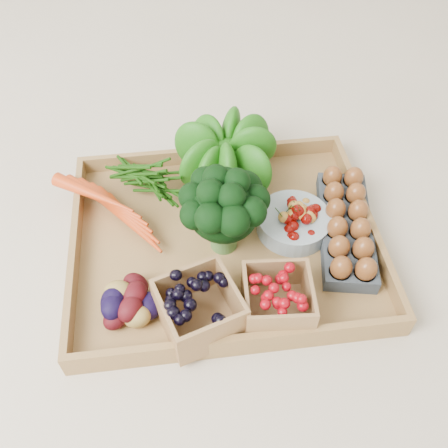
{
  "coord_description": "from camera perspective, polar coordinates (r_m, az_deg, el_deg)",
  "views": [
    {
      "loc": [
        -0.07,
        -0.57,
        0.74
      ],
      "look_at": [
        0.0,
        0.0,
        0.06
      ],
      "focal_mm": 40.0,
      "sensor_mm": 36.0,
      "label": 1
    }
  ],
  "objects": [
    {
      "name": "tray",
      "position": [
        0.93,
        -0.0,
        -2.1
      ],
      "size": [
        0.55,
        0.45,
        0.01
      ],
      "primitive_type": "cube",
      "color": "olive",
      "rests_on": "ground"
    },
    {
      "name": "punnet_blackberry",
      "position": [
        0.79,
        -2.83,
        -9.67
      ],
      "size": [
        0.15,
        0.15,
        0.08
      ],
      "primitive_type": "cube",
      "rotation": [
        0.0,
        0.0,
        0.31
      ],
      "color": "black",
      "rests_on": "tray"
    },
    {
      "name": "potatoes",
      "position": [
        0.82,
        -11.36,
        -8.49
      ],
      "size": [
        0.12,
        0.12,
        0.07
      ],
      "primitive_type": null,
      "color": "#36080D",
      "rests_on": "tray"
    },
    {
      "name": "egg_carton",
      "position": [
        0.95,
        13.68,
        -0.52
      ],
      "size": [
        0.14,
        0.28,
        0.03
      ],
      "primitive_type": "cube",
      "rotation": [
        0.0,
        0.0,
        -0.2
      ],
      "color": "#333A41",
      "rests_on": "tray"
    },
    {
      "name": "carrots",
      "position": [
        0.96,
        -11.74,
        1.38
      ],
      "size": [
        0.19,
        0.13,
        0.04
      ],
      "primitive_type": null,
      "color": "red",
      "rests_on": "tray"
    },
    {
      "name": "punnet_raspberry",
      "position": [
        0.81,
        6.12,
        -8.59
      ],
      "size": [
        0.12,
        0.12,
        0.07
      ],
      "primitive_type": "cube",
      "rotation": [
        0.0,
        0.0,
        -0.08
      ],
      "color": "maroon",
      "rests_on": "tray"
    },
    {
      "name": "cherry_bowl",
      "position": [
        0.94,
        7.93,
        0.16
      ],
      "size": [
        0.14,
        0.14,
        0.04
      ],
      "primitive_type": "cylinder",
      "color": "#8C9EA5",
      "rests_on": "tray"
    },
    {
      "name": "ground",
      "position": [
        0.94,
        -0.0,
        -2.38
      ],
      "size": [
        4.0,
        4.0,
        0.0
      ],
      "primitive_type": "plane",
      "color": "beige",
      "rests_on": "ground"
    },
    {
      "name": "broccoli",
      "position": [
        0.87,
        -0.04,
        0.19
      ],
      "size": [
        0.16,
        0.16,
        0.13
      ],
      "primitive_type": null,
      "color": "black",
      "rests_on": "tray"
    },
    {
      "name": "lettuce",
      "position": [
        0.99,
        0.04,
        8.55
      ],
      "size": [
        0.14,
        0.14,
        0.14
      ],
      "primitive_type": "sphere",
      "color": "#12560D",
      "rests_on": "tray"
    }
  ]
}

